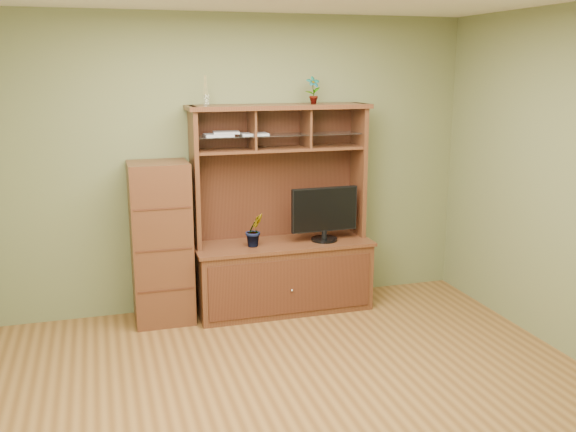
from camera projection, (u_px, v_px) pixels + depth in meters
name	position (u px, v px, depth m)	size (l,w,h in m)	color
room	(301.00, 209.00, 4.06)	(4.54, 4.04, 2.74)	brown
media_hutch	(282.00, 255.00, 5.97)	(1.66, 0.61, 1.90)	#442113
monitor	(325.00, 213.00, 5.91)	(0.64, 0.24, 0.50)	black
orchid_plant	(254.00, 230.00, 5.75)	(0.17, 0.13, 0.30)	#31561D
top_plant	(313.00, 90.00, 5.79)	(0.13, 0.09, 0.25)	#2A6E26
reed_diffuser	(206.00, 94.00, 5.52)	(0.05, 0.05, 0.26)	silver
magazines	(232.00, 134.00, 5.66)	(0.57, 0.20, 0.04)	silver
side_cabinet	(161.00, 243.00, 5.63)	(0.51, 0.47, 1.43)	#442113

